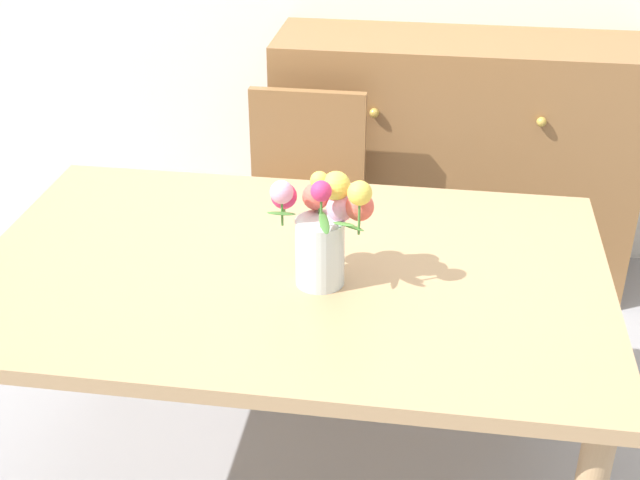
% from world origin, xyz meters
% --- Properties ---
extents(dining_table, '(1.63, 1.04, 0.76)m').
position_xyz_m(dining_table, '(0.00, 0.00, 0.68)').
color(dining_table, tan).
rests_on(dining_table, ground_plane).
extents(chair_far, '(0.42, 0.42, 0.90)m').
position_xyz_m(chair_far, '(-0.11, 0.86, 0.52)').
color(chair_far, olive).
rests_on(chair_far, ground_plane).
extents(dresser, '(1.40, 0.47, 1.00)m').
position_xyz_m(dresser, '(0.41, 1.33, 0.50)').
color(dresser, olive).
rests_on(dresser, ground_plane).
extents(flower_vase, '(0.25, 0.18, 0.30)m').
position_xyz_m(flower_vase, '(0.10, -0.06, 0.92)').
color(flower_vase, silver).
rests_on(flower_vase, dining_table).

